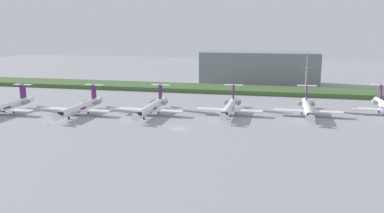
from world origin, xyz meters
The scene contains 10 objects.
ground_plane centered at (0.00, 30.00, 0.00)m, with size 500.00×500.00×0.00m, color #939399.
grass_berm centered at (0.00, 73.27, 0.99)m, with size 320.00×20.00×1.97m, color #426033.
regional_jet_nearest centered at (-64.26, 6.64, 2.54)m, with size 22.81×31.00×9.00m.
regional_jet_second centered at (-38.13, 11.85, 2.54)m, with size 22.81×31.00×9.00m.
regional_jet_third centered at (-13.95, 17.10, 2.54)m, with size 22.81×31.00×9.00m.
regional_jet_fourth centered at (12.49, 23.03, 2.54)m, with size 22.81×31.00×9.00m.
regional_jet_fifth centered at (38.71, 27.20, 2.54)m, with size 22.81×31.00×9.00m.
antenna_mast centered at (40.33, 71.70, 7.77)m, with size 4.40×0.50×18.53m.
distant_hangar centered at (17.97, 102.31, 8.52)m, with size 60.93×24.75×17.03m, color gray.
safety_cone_front_marker centered at (-39.75, -5.62, 0.28)m, with size 0.44×0.44×0.55m, color orange.
Camera 1 is at (29.22, -109.35, 29.50)m, focal length 36.64 mm.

